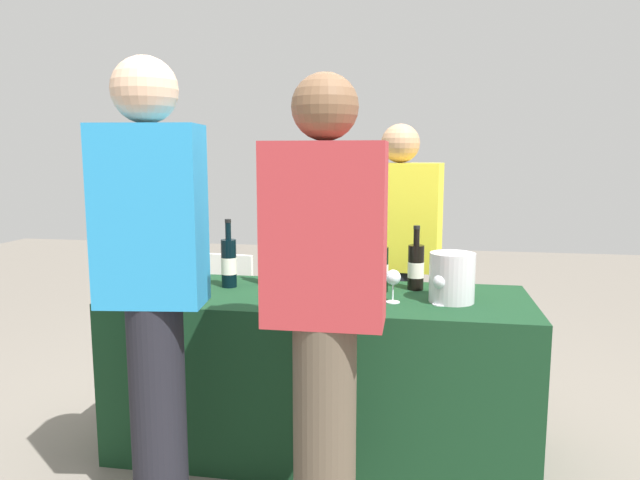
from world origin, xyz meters
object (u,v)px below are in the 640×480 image
wine_bottle_1 (266,260)px  wine_glass_1 (367,282)px  ice_bucket (452,277)px  wine_bottle_2 (309,266)px  wine_bottle_4 (416,267)px  menu_board (221,312)px  wine_glass_3 (441,283)px  server_pouring (398,258)px  wine_bottle_3 (380,268)px  wine_glass_2 (393,279)px  wine_bottle_0 (229,262)px  wine_glass_0 (341,275)px  guest_1 (325,301)px  guest_0 (153,277)px

wine_bottle_1 → wine_glass_1: wine_bottle_1 is taller
wine_glass_1 → ice_bucket: ice_bucket is taller
wine_bottle_2 → wine_bottle_4: wine_bottle_2 is taller
wine_bottle_2 → menu_board: wine_bottle_2 is taller
wine_glass_3 → server_pouring: 0.72m
wine_bottle_3 → wine_glass_1: 0.28m
server_pouring → wine_bottle_1: bearing=42.3°
wine_glass_1 → ice_bucket: bearing=21.5°
wine_bottle_3 → server_pouring: bearing=82.5°
wine_bottle_3 → wine_glass_2: (0.07, -0.20, -0.00)m
wine_bottle_0 → wine_glass_3: 1.00m
wine_glass_0 → wine_glass_2: bearing=-7.9°
wine_bottle_0 → server_pouring: size_ratio=0.21×
wine_bottle_0 → guest_1: 0.94m
wine_bottle_1 → guest_0: (-0.19, -0.82, 0.08)m
wine_bottle_1 → wine_glass_1: bearing=-32.9°
wine_bottle_2 → wine_bottle_4: size_ratio=1.02×
wine_glass_3 → wine_bottle_0: bearing=170.0°
guest_1 → wine_bottle_4: bearing=70.1°
wine_bottle_3 → ice_bucket: 0.35m
wine_bottle_0 → wine_bottle_1: bearing=31.1°
wine_bottle_4 → server_pouring: 0.43m
server_pouring → guest_1: 1.27m
server_pouring → guest_1: (-0.20, -1.26, 0.07)m
wine_glass_0 → wine_glass_3: size_ratio=1.09×
wine_bottle_2 → wine_bottle_4: 0.50m
wine_glass_3 → guest_1: (-0.40, -0.56, 0.05)m
wine_bottle_0 → wine_bottle_2: wine_bottle_0 is taller
ice_bucket → wine_bottle_0: bearing=174.0°
wine_bottle_1 → wine_glass_0: (0.40, -0.23, -0.01)m
wine_glass_3 → wine_glass_1: bearing=-166.2°
wine_glass_2 → wine_glass_3: size_ratio=1.08×
wine_bottle_0 → wine_bottle_3: bearing=2.5°
wine_bottle_4 → wine_glass_3: 0.29m
ice_bucket → server_pouring: bearing=112.1°
wine_bottle_4 → guest_1: bearing=-109.5°
wine_bottle_0 → guest_1: size_ratio=0.20×
ice_bucket → wine_bottle_4: bearing=127.1°
wine_glass_0 → wine_glass_3: (0.43, -0.04, -0.01)m
wine_bottle_4 → ice_bucket: size_ratio=1.42×
wine_bottle_4 → menu_board: wine_bottle_4 is taller
ice_bucket → wine_bottle_1: bearing=167.0°
wine_bottle_4 → wine_glass_3: wine_bottle_4 is taller
wine_bottle_4 → wine_glass_1: bearing=-119.5°
wine_glass_1 → menu_board: wine_glass_1 is taller
guest_0 → guest_1: 0.63m
wine_bottle_2 → wine_bottle_4: bearing=10.7°
wine_glass_2 → server_pouring: 0.69m
wine_bottle_4 → server_pouring: server_pouring is taller
wine_bottle_4 → wine_glass_0: (-0.32, -0.23, -0.00)m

